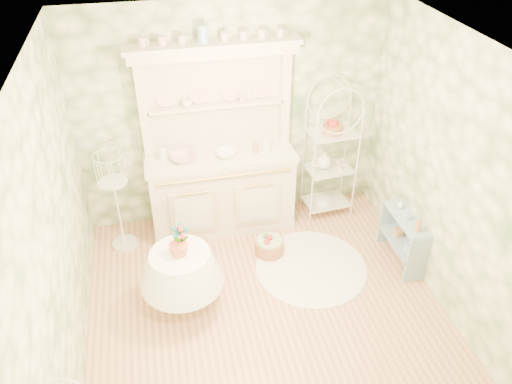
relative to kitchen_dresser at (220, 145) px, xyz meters
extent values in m
plane|color=tan|center=(0.20, -1.52, -1.15)|extent=(3.60, 3.60, 0.00)
plane|color=white|center=(0.20, -1.52, 1.56)|extent=(3.60, 3.60, 0.00)
plane|color=white|center=(-1.60, -1.52, 0.21)|extent=(3.60, 3.60, 0.00)
plane|color=white|center=(2.00, -1.52, 0.21)|extent=(3.60, 3.60, 0.00)
plane|color=white|center=(0.20, 0.28, 0.21)|extent=(3.60, 3.60, 0.00)
plane|color=white|center=(0.20, -3.32, 0.21)|extent=(3.60, 3.60, 0.00)
cube|color=beige|center=(0.00, 0.00, 0.00)|extent=(1.87, 0.61, 2.29)
cube|color=white|center=(1.35, -0.02, -0.24)|extent=(0.59, 0.45, 1.81)
cube|color=#83A2B5|center=(1.88, -1.11, -0.83)|extent=(0.36, 0.77, 0.64)
cylinder|color=white|center=(-0.62, -1.27, -0.84)|extent=(0.73, 0.73, 0.61)
cube|color=white|center=(-1.23, -0.15, -0.47)|extent=(0.36, 0.36, 1.35)
cylinder|color=#AA6B45|center=(0.44, -0.67, -1.05)|extent=(0.35, 0.35, 0.19)
cylinder|color=white|center=(0.85, -1.01, -1.14)|extent=(1.66, 1.66, 0.01)
imported|color=white|center=(-0.43, -0.02, -0.13)|extent=(0.35, 0.35, 0.07)
imported|color=white|center=(0.06, -0.04, -0.13)|extent=(0.28, 0.28, 0.08)
imported|color=white|center=(-0.32, 0.16, 0.47)|extent=(0.15, 0.15, 0.09)
imported|color=white|center=(0.30, 0.16, 0.47)|extent=(0.11, 0.11, 0.10)
imported|color=#3F7238|center=(-0.59, -1.24, -0.30)|extent=(0.19, 0.14, 0.33)
imported|color=#B07342|center=(1.88, -1.34, -0.46)|extent=(0.09, 0.09, 0.17)
imported|color=#80ACD5|center=(1.85, -1.13, -0.49)|extent=(0.06, 0.06, 0.11)
imported|color=silver|center=(1.88, -0.92, -0.50)|extent=(0.08, 0.08, 0.10)
camera|label=1|loc=(-0.67, -4.96, 2.81)|focal=35.00mm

